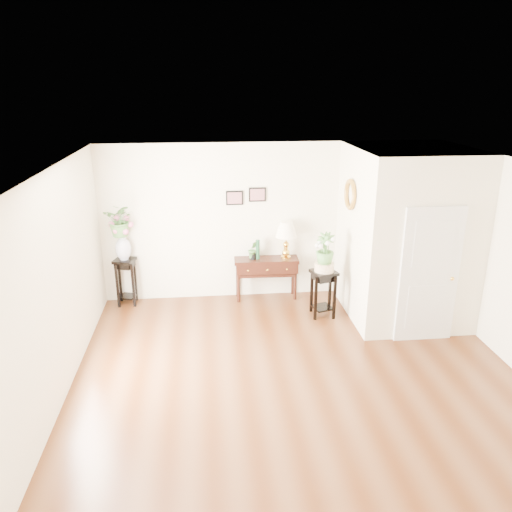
{
  "coord_description": "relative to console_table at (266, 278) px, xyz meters",
  "views": [
    {
      "loc": [
        -1.17,
        -5.78,
        3.77
      ],
      "look_at": [
        -0.42,
        1.3,
        1.27
      ],
      "focal_mm": 35.0,
      "sensor_mm": 36.0,
      "label": 1
    }
  ],
  "objects": [
    {
      "name": "wall_left",
      "position": [
        -2.89,
        -2.57,
        1.02
      ],
      "size": [
        0.02,
        5.5,
        2.8
      ],
      "primitive_type": "cube",
      "color": "beige",
      "rests_on": "ground"
    },
    {
      "name": "ceramic_bowl",
      "position": [
        0.86,
        -0.82,
        0.5
      ],
      "size": [
        0.34,
        0.34,
        0.14
      ],
      "primitive_type": "cylinder",
      "rotation": [
        0.0,
        0.0,
        -0.05
      ],
      "color": "beige",
      "rests_on": "plant_stand_b"
    },
    {
      "name": "wall_front",
      "position": [
        0.11,
        -5.32,
        1.02
      ],
      "size": [
        6.0,
        0.02,
        2.8
      ],
      "primitive_type": "cube",
      "color": "beige",
      "rests_on": "ground"
    },
    {
      "name": "plant_stand_b",
      "position": [
        0.86,
        -0.82,
        0.02
      ],
      "size": [
        0.47,
        0.47,
        0.8
      ],
      "primitive_type": "cube",
      "rotation": [
        0.0,
        0.0,
        0.29
      ],
      "color": "black",
      "rests_on": "floor"
    },
    {
      "name": "wall_back",
      "position": [
        0.11,
        0.18,
        1.02
      ],
      "size": [
        6.0,
        0.02,
        2.8
      ],
      "primitive_type": "cube",
      "color": "beige",
      "rests_on": "ground"
    },
    {
      "name": "potted_plant",
      "position": [
        -0.24,
        0.0,
        0.54
      ],
      "size": [
        0.2,
        0.17,
        0.32
      ],
      "primitive_type": "imported",
      "rotation": [
        0.0,
        0.0,
        0.16
      ],
      "color": "#4A813D",
      "rests_on": "console_table"
    },
    {
      "name": "porcelain_vase",
      "position": [
        -2.49,
        0.0,
        0.69
      ],
      "size": [
        0.28,
        0.28,
        0.47
      ],
      "primitive_type": null,
      "rotation": [
        0.0,
        0.0,
        -0.03
      ],
      "color": "silver",
      "rests_on": "plant_stand_a"
    },
    {
      "name": "ceiling",
      "position": [
        0.11,
        -2.57,
        2.42
      ],
      "size": [
        6.0,
        5.5,
        0.02
      ],
      "primitive_type": "cube",
      "color": "white",
      "rests_on": "ground"
    },
    {
      "name": "partition",
      "position": [
        2.21,
        -0.79,
        1.02
      ],
      "size": [
        1.8,
        1.95,
        2.8
      ],
      "primitive_type": "cube",
      "color": "beige",
      "rests_on": "floor"
    },
    {
      "name": "console_table",
      "position": [
        0.0,
        0.0,
        0.0
      ],
      "size": [
        1.16,
        0.43,
        0.77
      ],
      "primitive_type": "cube",
      "rotation": [
        0.0,
        0.0,
        -0.04
      ],
      "color": "black",
      "rests_on": "floor"
    },
    {
      "name": "door",
      "position": [
        2.21,
        -1.79,
        0.67
      ],
      "size": [
        0.9,
        0.05,
        2.1
      ],
      "primitive_type": "cube",
      "color": "silver",
      "rests_on": "floor"
    },
    {
      "name": "plant_stand_a",
      "position": [
        -2.49,
        0.0,
        0.04
      ],
      "size": [
        0.41,
        0.41,
        0.85
      ],
      "primitive_type": "cube",
      "rotation": [
        0.0,
        0.0,
        -0.29
      ],
      "color": "black",
      "rests_on": "floor"
    },
    {
      "name": "green_vase",
      "position": [
        -0.16,
        0.0,
        0.55
      ],
      "size": [
        0.08,
        0.08,
        0.35
      ],
      "primitive_type": "cylinder",
      "rotation": [
        0.0,
        0.0,
        -0.12
      ],
      "color": "#1A4729",
      "rests_on": "console_table"
    },
    {
      "name": "art_print_right",
      "position": [
        -0.14,
        0.16,
        1.52
      ],
      "size": [
        0.3,
        0.02,
        0.25
      ],
      "primitive_type": "cube",
      "color": "black",
      "rests_on": "wall_back"
    },
    {
      "name": "floor",
      "position": [
        0.11,
        -2.57,
        -0.38
      ],
      "size": [
        6.0,
        5.5,
        0.02
      ],
      "primitive_type": "cube",
      "color": "#56321B",
      "rests_on": "ground"
    },
    {
      "name": "wall_ornament",
      "position": [
        1.27,
        -0.67,
        1.67
      ],
      "size": [
        0.07,
        0.51,
        0.51
      ],
      "primitive_type": "torus",
      "rotation": [
        0.0,
        1.57,
        0.0
      ],
      "color": "#AD7728",
      "rests_on": "partition"
    },
    {
      "name": "table_lamp",
      "position": [
        0.35,
        0.0,
        0.73
      ],
      "size": [
        0.39,
        0.39,
        0.68
      ],
      "primitive_type": "cube",
      "rotation": [
        0.0,
        0.0,
        -0.0
      ],
      "color": "gold",
      "rests_on": "console_table"
    },
    {
      "name": "art_print_left",
      "position": [
        -0.54,
        0.16,
        1.47
      ],
      "size": [
        0.3,
        0.02,
        0.25
      ],
      "primitive_type": "cube",
      "color": "black",
      "rests_on": "wall_back"
    },
    {
      "name": "narcissus",
      "position": [
        0.86,
        -0.82,
        0.81
      ],
      "size": [
        0.38,
        0.38,
        0.53
      ],
      "primitive_type": "imported",
      "rotation": [
        0.0,
        0.0,
        -0.33
      ],
      "color": "#4A813D",
      "rests_on": "ceramic_bowl"
    },
    {
      "name": "lily_arrangement",
      "position": [
        -2.49,
        0.0,
        1.15
      ],
      "size": [
        0.61,
        0.56,
        0.58
      ],
      "primitive_type": "imported",
      "rotation": [
        0.0,
        0.0,
        -0.23
      ],
      "color": "#4A813D",
      "rests_on": "porcelain_vase"
    }
  ]
}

